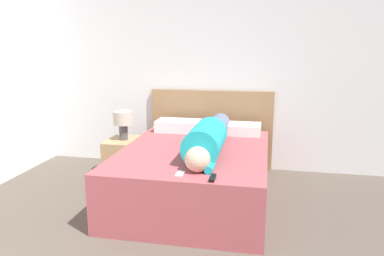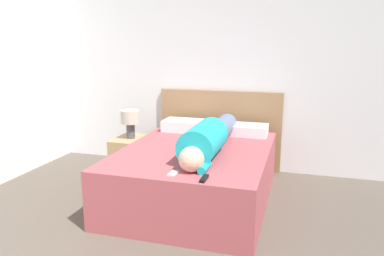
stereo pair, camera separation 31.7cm
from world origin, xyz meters
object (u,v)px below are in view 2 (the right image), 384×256
object	(u,v)px
nightstand	(132,157)
cell_phone	(173,173)
person_lying	(209,138)
pillow_near_headboard	(188,126)
tv_remote	(204,179)
bed	(196,174)
table_lamp	(130,120)
pillow_second	(243,130)

from	to	relation	value
nightstand	cell_phone	world-z (taller)	cell_phone
person_lying	nightstand	bearing A→B (deg)	152.87
pillow_near_headboard	tv_remote	bearing A→B (deg)	-68.58
nightstand	tv_remote	world-z (taller)	tv_remote
pillow_near_headboard	cell_phone	bearing A→B (deg)	-77.26
bed	person_lying	xyz separation A→B (m)	(0.16, -0.09, 0.42)
nightstand	tv_remote	xyz separation A→B (m)	(1.28, -1.34, 0.33)
tv_remote	cell_phone	size ratio (longest dim) A/B	1.15
bed	tv_remote	xyz separation A→B (m)	(0.31, -0.85, 0.29)
bed	pillow_near_headboard	distance (m)	0.89
pillow_near_headboard	table_lamp	bearing A→B (deg)	-157.35
person_lying	table_lamp	bearing A→B (deg)	152.87
tv_remote	cell_phone	bearing A→B (deg)	168.23
tv_remote	pillow_near_headboard	bearing A→B (deg)	111.42
person_lying	cell_phone	world-z (taller)	person_lying
bed	table_lamp	size ratio (longest dim) A/B	5.56
nightstand	tv_remote	distance (m)	1.88
bed	pillow_second	xyz separation A→B (m)	(0.36, 0.76, 0.34)
tv_remote	cell_phone	xyz separation A→B (m)	(-0.28, 0.06, -0.01)
bed	tv_remote	size ratio (longest dim) A/B	12.81
person_lying	pillow_near_headboard	xyz separation A→B (m)	(-0.48, 0.85, -0.08)
person_lying	pillow_second	bearing A→B (deg)	76.48
bed	cell_phone	xyz separation A→B (m)	(0.03, -0.79, 0.28)
bed	pillow_near_headboard	bearing A→B (deg)	112.92
nightstand	pillow_near_headboard	distance (m)	0.80
bed	table_lamp	distance (m)	1.17
pillow_second	cell_phone	world-z (taller)	pillow_second
cell_phone	pillow_near_headboard	bearing A→B (deg)	102.74
pillow_near_headboard	nightstand	bearing A→B (deg)	-157.35
table_lamp	cell_phone	distance (m)	1.63
table_lamp	pillow_near_headboard	distance (m)	0.71
bed	table_lamp	xyz separation A→B (m)	(-0.97, 0.48, 0.44)
pillow_near_headboard	pillow_second	size ratio (longest dim) A/B	1.05
tv_remote	person_lying	bearing A→B (deg)	101.27
nightstand	cell_phone	bearing A→B (deg)	-52.00
nightstand	person_lying	size ratio (longest dim) A/B	0.31
pillow_second	pillow_near_headboard	bearing A→B (deg)	180.00
cell_phone	tv_remote	bearing A→B (deg)	-11.77
pillow_near_headboard	bed	bearing A→B (deg)	-67.08
table_lamp	cell_phone	xyz separation A→B (m)	(1.00, -1.28, -0.15)
tv_remote	nightstand	bearing A→B (deg)	133.74
pillow_near_headboard	tv_remote	size ratio (longest dim) A/B	4.00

